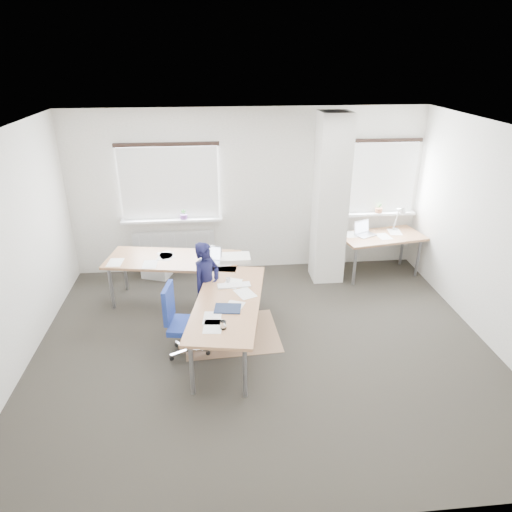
{
  "coord_description": "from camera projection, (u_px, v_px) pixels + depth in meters",
  "views": [
    {
      "loc": [
        -0.59,
        -5.0,
        3.62
      ],
      "look_at": [
        -0.01,
        0.9,
        0.93
      ],
      "focal_mm": 32.0,
      "sensor_mm": 36.0,
      "label": 1
    }
  ],
  "objects": [
    {
      "name": "ground",
      "position": [
        264.0,
        347.0,
        6.08
      ],
      "size": [
        6.0,
        6.0,
        0.0
      ],
      "primitive_type": "plane",
      "color": "#2B2722",
      "rests_on": "ground"
    },
    {
      "name": "desk_side",
      "position": [
        382.0,
        238.0,
        7.79
      ],
      "size": [
        1.5,
        0.93,
        1.22
      ],
      "rotation": [
        0.0,
        0.0,
        0.17
      ],
      "color": "#8F5F3D",
      "rests_on": "ground"
    },
    {
      "name": "white_crate",
      "position": [
        157.0,
        269.0,
        7.92
      ],
      "size": [
        0.53,
        0.45,
        0.27
      ],
      "primitive_type": "cube",
      "rotation": [
        0.0,
        0.0,
        -0.35
      ],
      "color": "white",
      "rests_on": "ground"
    },
    {
      "name": "task_chair",
      "position": [
        185.0,
        336.0,
        5.82
      ],
      "size": [
        0.55,
        0.54,
        1.0
      ],
      "rotation": [
        0.0,
        0.0,
        -0.17
      ],
      "color": "navy",
      "rests_on": "ground"
    },
    {
      "name": "person",
      "position": [
        207.0,
        286.0,
        6.31
      ],
      "size": [
        0.54,
        0.55,
        1.28
      ],
      "primitive_type": "imported",
      "rotation": [
        0.0,
        0.0,
        0.83
      ],
      "color": "black",
      "rests_on": "ground"
    },
    {
      "name": "floor_mat",
      "position": [
        232.0,
        333.0,
        6.37
      ],
      "size": [
        1.34,
        1.15,
        0.01
      ],
      "primitive_type": "cube",
      "rotation": [
        0.0,
        0.0,
        0.06
      ],
      "color": "#977052",
      "rests_on": "ground"
    },
    {
      "name": "desk_main",
      "position": [
        202.0,
        280.0,
        6.35
      ],
      "size": [
        2.4,
        2.98,
        0.96
      ],
      "rotation": [
        0.0,
        0.0,
        -0.17
      ],
      "color": "#8F5F3D",
      "rests_on": "ground"
    },
    {
      "name": "room_shell",
      "position": [
        275.0,
        211.0,
        5.79
      ],
      "size": [
        6.04,
        5.04,
        2.82
      ],
      "color": "beige",
      "rests_on": "ground"
    }
  ]
}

